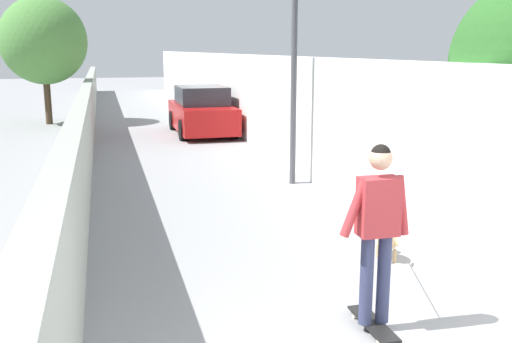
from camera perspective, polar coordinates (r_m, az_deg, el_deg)
ground_plane at (r=17.60m, az=-8.61°, el=3.09°), size 80.00×80.00×0.00m
wall_left at (r=15.42m, az=-16.58°, el=4.42°), size 48.00×0.30×1.58m
fence_right at (r=15.93m, az=0.56°, el=6.90°), size 48.00×0.30×2.55m
tree_left_mid at (r=22.37m, az=-20.36°, el=12.06°), size 3.05×3.05×4.55m
lamp_post at (r=11.55m, az=3.83°, el=13.72°), size 0.36×0.36×4.47m
skateboard at (r=5.95m, az=11.54°, el=-14.58°), size 0.80×0.21×0.08m
person_skateboarder at (r=5.56m, az=12.00°, el=-4.75°), size 0.22×0.71×1.77m
dog at (r=7.74m, az=12.73°, el=-6.58°), size 2.04×1.15×1.06m
car_near at (r=18.75m, az=-5.40°, el=5.91°), size 3.99×1.80×1.54m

